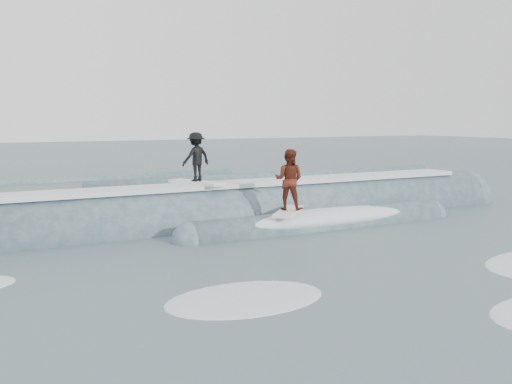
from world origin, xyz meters
name	(u,v)px	position (x,y,z in m)	size (l,w,h in m)	color
ground	(371,266)	(0.00, 0.00, 0.00)	(160.00, 160.00, 0.00)	#3B5356
breaking_wave	(251,221)	(0.22, 6.36, 0.04)	(22.96, 4.05, 2.54)	#344E58
surfer_black	(196,160)	(-1.61, 6.62, 2.12)	(1.31, 2.05, 1.64)	white
surfer_red	(289,182)	(0.48, 4.42, 1.50)	(1.76, 1.84, 1.93)	white
whitewater	(458,280)	(0.88, -1.80, 0.00)	(17.43, 8.48, 0.10)	white
far_swells	(142,187)	(-0.02, 17.65, 0.00)	(37.92, 8.65, 0.80)	#344E58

